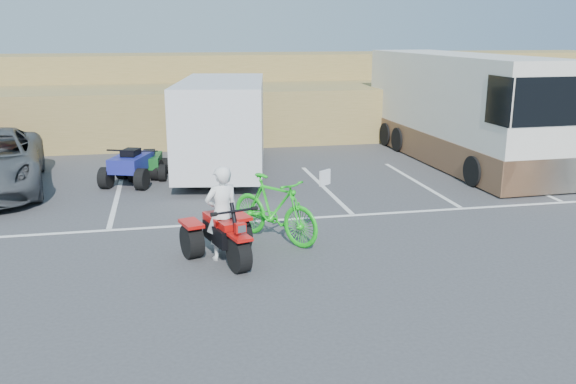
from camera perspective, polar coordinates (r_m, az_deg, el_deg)
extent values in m
plane|color=#3D3D40|center=(11.21, -3.45, -6.54)|extent=(100.00, 100.00, 0.00)
cube|color=white|center=(16.36, -25.19, -1.03)|extent=(0.12, 5.00, 0.01)
cube|color=white|center=(15.93, -15.73, -0.56)|extent=(0.12, 5.00, 0.01)
cube|color=white|center=(15.94, -6.02, -0.07)|extent=(0.12, 5.00, 0.01)
cube|color=white|center=(16.40, 3.40, 0.42)|extent=(0.12, 5.00, 0.01)
cube|color=white|center=(17.28, 12.08, 0.86)|extent=(0.12, 5.00, 0.01)
cube|color=white|center=(18.52, 19.77, 1.23)|extent=(0.12, 5.00, 0.01)
cube|color=white|center=(13.46, -4.92, -2.86)|extent=(28.00, 0.12, 0.01)
cube|color=olive|center=(24.58, -8.20, 7.49)|extent=(40.00, 6.00, 2.00)
cube|color=olive|center=(27.96, -8.74, 10.40)|extent=(40.00, 4.00, 2.20)
imported|color=white|center=(11.13, -6.20, -1.98)|extent=(0.73, 0.59, 1.75)
imported|color=#14BF19|center=(12.10, -1.28, -1.56)|extent=(1.84, 2.13, 1.33)
cube|color=silver|center=(17.98, -6.13, 6.51)|extent=(3.27, 6.12, 2.42)
cylinder|color=black|center=(18.18, -6.03, 2.88)|extent=(2.22, 1.03, 0.68)
cube|color=silver|center=(20.31, 15.56, 7.61)|extent=(2.58, 9.34, 3.34)
cube|color=brown|center=(20.48, 15.33, 4.27)|extent=(2.63, 9.34, 0.93)
cube|color=black|center=(16.33, 23.55, 7.75)|extent=(2.13, 0.08, 1.21)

